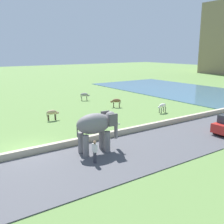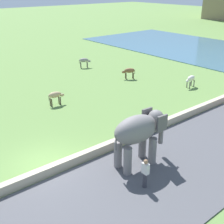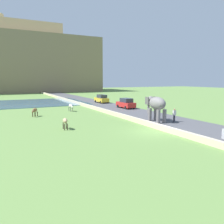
{
  "view_description": "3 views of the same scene",
  "coord_description": "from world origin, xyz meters",
  "px_view_note": "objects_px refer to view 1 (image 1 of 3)",
  "views": [
    {
      "loc": [
        19.55,
        -5.76,
        7.45
      ],
      "look_at": [
        -0.21,
        7.92,
        1.86
      ],
      "focal_mm": 42.87,
      "sensor_mm": 36.0,
      "label": 1
    },
    {
      "loc": [
        13.44,
        -6.1,
        9.34
      ],
      "look_at": [
        -0.31,
        5.22,
        1.59
      ],
      "focal_mm": 47.78,
      "sensor_mm": 36.0,
      "label": 2
    },
    {
      "loc": [
        -13.06,
        -17.07,
        4.98
      ],
      "look_at": [
        -1.69,
        5.4,
        1.34
      ],
      "focal_mm": 36.06,
      "sensor_mm": 36.0,
      "label": 3
    }
  ],
  "objects_px": {
    "cow_tan": "(52,113)",
    "cow_brown": "(116,101)",
    "person_beside_elephant": "(95,151)",
    "cow_grey": "(85,95)",
    "elephant": "(97,126)",
    "cow_white": "(162,106)"
  },
  "relations": [
    {
      "from": "person_beside_elephant",
      "to": "cow_grey",
      "type": "xyz_separation_m",
      "value": [
        -20.7,
        10.68,
        -0.04
      ]
    },
    {
      "from": "person_beside_elephant",
      "to": "cow_white",
      "type": "distance_m",
      "value": 16.6
    },
    {
      "from": "cow_tan",
      "to": "person_beside_elephant",
      "type": "bearing_deg",
      "value": -9.63
    },
    {
      "from": "cow_brown",
      "to": "cow_white",
      "type": "height_order",
      "value": "same"
    },
    {
      "from": "elephant",
      "to": "cow_tan",
      "type": "relative_size",
      "value": 2.49
    },
    {
      "from": "cow_brown",
      "to": "cow_grey",
      "type": "xyz_separation_m",
      "value": [
        -6.73,
        -1.04,
        0.0
      ]
    },
    {
      "from": "elephant",
      "to": "cow_white",
      "type": "bearing_deg",
      "value": 115.92
    },
    {
      "from": "cow_grey",
      "to": "cow_brown",
      "type": "bearing_deg",
      "value": 8.82
    },
    {
      "from": "cow_brown",
      "to": "person_beside_elephant",
      "type": "bearing_deg",
      "value": -40.0
    },
    {
      "from": "cow_tan",
      "to": "cow_grey",
      "type": "bearing_deg",
      "value": 134.04
    },
    {
      "from": "cow_white",
      "to": "cow_grey",
      "type": "relative_size",
      "value": 1.02
    },
    {
      "from": "cow_tan",
      "to": "cow_grey",
      "type": "height_order",
      "value": "same"
    },
    {
      "from": "cow_white",
      "to": "cow_grey",
      "type": "xyz_separation_m",
      "value": [
        -12.54,
        -3.77,
        0.0
      ]
    },
    {
      "from": "cow_grey",
      "to": "cow_tan",
      "type": "bearing_deg",
      "value": -45.96
    },
    {
      "from": "elephant",
      "to": "cow_grey",
      "type": "relative_size",
      "value": 2.54
    },
    {
      "from": "cow_tan",
      "to": "cow_brown",
      "type": "relative_size",
      "value": 1.05
    },
    {
      "from": "elephant",
      "to": "cow_brown",
      "type": "bearing_deg",
      "value": 139.38
    },
    {
      "from": "cow_tan",
      "to": "elephant",
      "type": "bearing_deg",
      "value": -4.71
    },
    {
      "from": "cow_brown",
      "to": "cow_grey",
      "type": "height_order",
      "value": "same"
    },
    {
      "from": "elephant",
      "to": "person_beside_elephant",
      "type": "relative_size",
      "value": 2.15
    },
    {
      "from": "elephant",
      "to": "cow_white",
      "type": "distance_m",
      "value": 14.76
    },
    {
      "from": "cow_tan",
      "to": "cow_white",
      "type": "relative_size",
      "value": 1.0
    }
  ]
}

